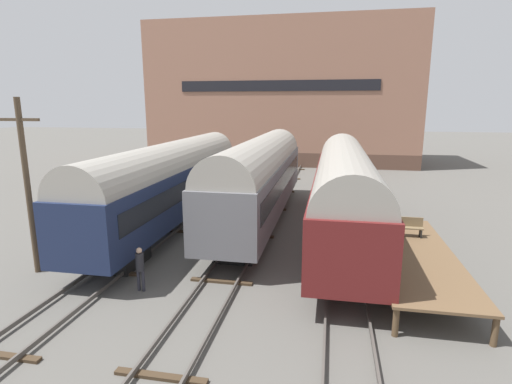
{
  "coord_description": "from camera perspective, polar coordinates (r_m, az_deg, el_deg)",
  "views": [
    {
      "loc": [
        4.27,
        -17.72,
        7.16
      ],
      "look_at": [
        0.0,
        4.58,
        2.2
      ],
      "focal_mm": 28.0,
      "sensor_mm": 36.0,
      "label": 1
    }
  ],
  "objects": [
    {
      "name": "train_car_navy",
      "position": [
        24.02,
        -12.02,
        1.78
      ],
      "size": [
        2.96,
        18.75,
        5.05
      ],
      "color": "black",
      "rests_on": "ground"
    },
    {
      "name": "bench",
      "position": [
        20.27,
        20.83,
        -4.58
      ],
      "size": [
        1.4,
        0.4,
        0.91
      ],
      "color": "brown",
      "rests_on": "station_platform"
    },
    {
      "name": "train_car_grey",
      "position": [
        24.45,
        0.62,
        2.48
      ],
      "size": [
        3.07,
        18.22,
        5.26
      ],
      "color": "black",
      "rests_on": "ground"
    },
    {
      "name": "track_left",
      "position": [
        21.19,
        -15.9,
        -7.52
      ],
      "size": [
        2.6,
        60.0,
        0.26
      ],
      "color": "#4C4742",
      "rests_on": "ground"
    },
    {
      "name": "track_middle",
      "position": [
        19.53,
        -2.56,
        -8.75
      ],
      "size": [
        2.6,
        60.0,
        0.26
      ],
      "color": "#4C4742",
      "rests_on": "ground"
    },
    {
      "name": "warehouse_building",
      "position": [
        52.93,
        3.94,
        13.7
      ],
      "size": [
        32.47,
        12.28,
        16.93
      ],
      "color": "brown",
      "rests_on": "ground"
    },
    {
      "name": "person_worker",
      "position": [
        16.38,
        -16.25,
        -9.97
      ],
      "size": [
        0.32,
        0.32,
        1.79
      ],
      "color": "#282833",
      "rests_on": "ground"
    },
    {
      "name": "utility_pole",
      "position": [
        19.26,
        -29.86,
        0.93
      ],
      "size": [
        1.8,
        0.24,
        7.48
      ],
      "color": "#473828",
      "rests_on": "ground"
    },
    {
      "name": "station_platform",
      "position": [
        18.39,
        21.71,
        -8.25
      ],
      "size": [
        3.16,
        10.16,
        1.06
      ],
      "color": "brown",
      "rests_on": "ground"
    },
    {
      "name": "ground_plane",
      "position": [
        19.58,
        -2.55,
        -9.14
      ],
      "size": [
        200.0,
        200.0,
        0.0
      ],
      "primitive_type": "plane",
      "color": "#56544F"
    },
    {
      "name": "train_car_maroon",
      "position": [
        21.9,
        12.49,
        0.76
      ],
      "size": [
        3.1,
        18.76,
        5.09
      ],
      "color": "black",
      "rests_on": "ground"
    },
    {
      "name": "track_right",
      "position": [
        19.08,
        12.38,
        -9.57
      ],
      "size": [
        2.6,
        60.0,
        0.26
      ],
      "color": "#4C4742",
      "rests_on": "ground"
    }
  ]
}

